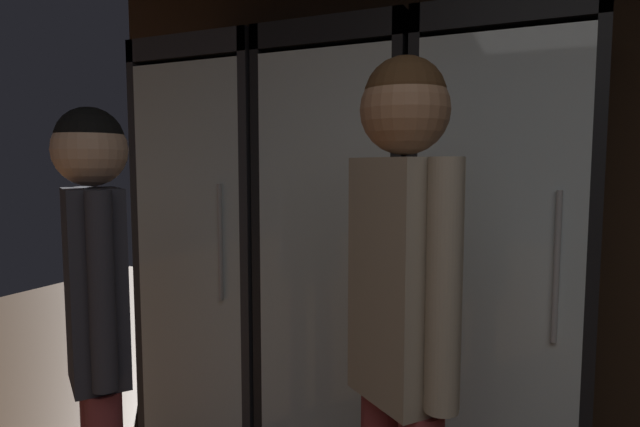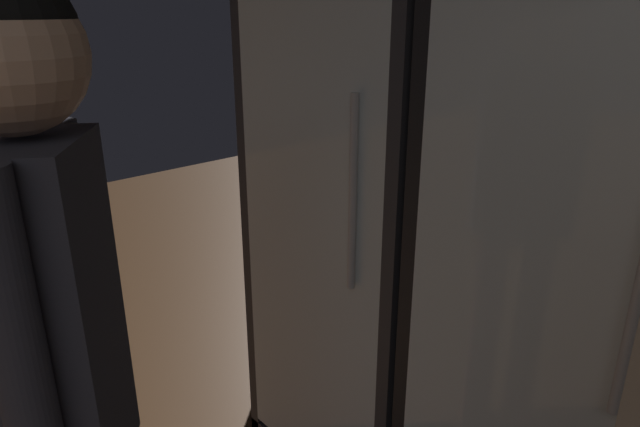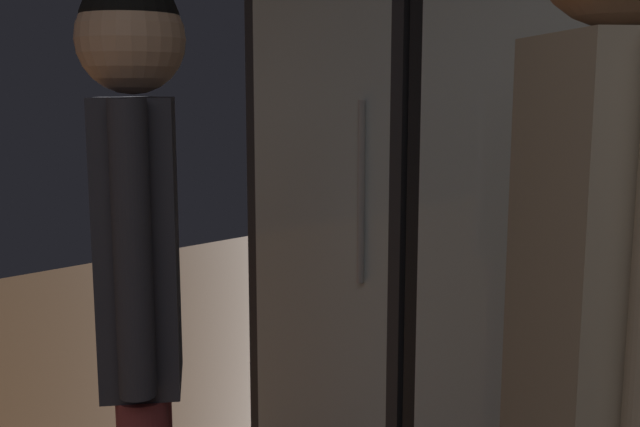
% 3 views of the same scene
% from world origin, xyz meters
% --- Properties ---
extents(cooler_far_left, '(0.63, 0.66, 1.98)m').
position_xyz_m(cooler_far_left, '(-2.08, 2.70, 0.98)').
color(cooler_far_left, '#2B2B30').
rests_on(cooler_far_left, ground).
extents(cooler_left, '(0.63, 0.66, 1.98)m').
position_xyz_m(cooler_left, '(-1.42, 2.71, 0.97)').
color(cooler_left, black).
rests_on(cooler_left, ground).
extents(shopper_near, '(0.29, 0.25, 1.59)m').
position_xyz_m(shopper_near, '(-1.82, 1.60, 1.00)').
color(shopper_near, brown).
rests_on(shopper_near, ground).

